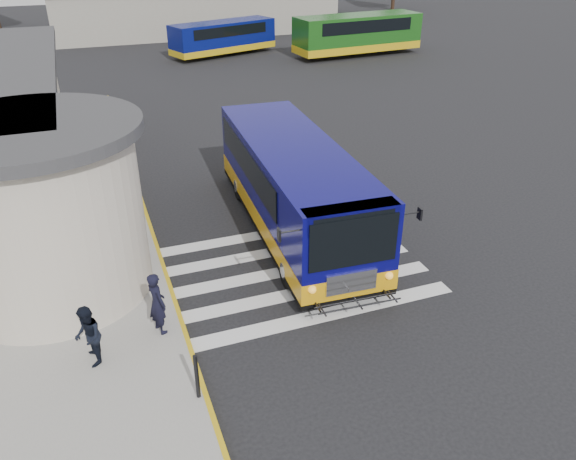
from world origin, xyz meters
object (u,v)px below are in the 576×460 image
object	(u,v)px
pedestrian_a	(157,303)
far_bus_b	(358,33)
far_bus_a	(223,36)
pedestrian_b	(88,336)
transit_bus	(294,190)
bollard	(197,377)

from	to	relation	value
pedestrian_a	far_bus_b	distance (m)	35.95
far_bus_b	far_bus_a	bearing A→B (deg)	64.38
pedestrian_b	far_bus_b	size ratio (longest dim) A/B	0.15
transit_bus	pedestrian_a	bearing A→B (deg)	-138.44
far_bus_b	bollard	bearing A→B (deg)	143.11
transit_bus	far_bus_b	xyz separation A→B (m)	(15.10, 25.48, 0.27)
pedestrian_a	bollard	size ratio (longest dim) A/B	1.47
pedestrian_a	pedestrian_b	xyz separation A→B (m)	(-1.68, -0.65, -0.07)
transit_bus	pedestrian_b	distance (m)	8.43
transit_bus	pedestrian_b	bearing A→B (deg)	-142.12
pedestrian_b	far_bus_a	xyz separation A→B (m)	(12.05, 34.00, 0.51)
pedestrian_b	far_bus_a	size ratio (longest dim) A/B	0.17
pedestrian_b	far_bus_b	xyz separation A→B (m)	(22.01, 30.29, 0.79)
bollard	transit_bus	bearing A→B (deg)	54.50
far_bus_a	bollard	bearing A→B (deg)	145.89
transit_bus	far_bus_a	bearing A→B (deg)	83.06
transit_bus	bollard	distance (m)	8.32
bollard	far_bus_b	bearing A→B (deg)	58.28
far_bus_a	far_bus_b	world-z (taller)	far_bus_b
pedestrian_a	bollard	bearing A→B (deg)	167.84
pedestrian_a	bollard	world-z (taller)	pedestrian_a
bollard	pedestrian_a	bearing A→B (deg)	99.05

